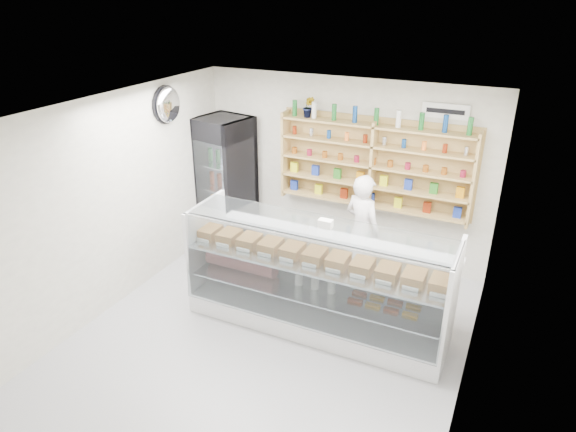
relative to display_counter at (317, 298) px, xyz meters
The scene contains 8 objects.
room 1.22m from the display_counter, 126.90° to the right, with size 5.00×5.00×5.00m.
display_counter is the anchor object (origin of this frame).
shop_worker 1.32m from the display_counter, 82.19° to the left, with size 0.60×0.39×1.65m, color white.
drinks_cooler 2.80m from the display_counter, 145.77° to the left, with size 0.89×0.87×2.12m.
wall_shelving 2.18m from the display_counter, 86.84° to the left, with size 2.84×0.28×1.33m.
potted_plant 2.83m from the display_counter, 117.17° to the left, with size 0.17×0.14×0.31m, color #1E6626.
security_mirror 3.37m from the display_counter, 165.46° to the left, with size 0.15×0.50×0.50m, color silver.
wall_sign 3.00m from the display_counter, 62.70° to the left, with size 0.62×0.03×0.20m, color white.
Camera 1 is at (2.41, -4.56, 3.98)m, focal length 32.00 mm.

